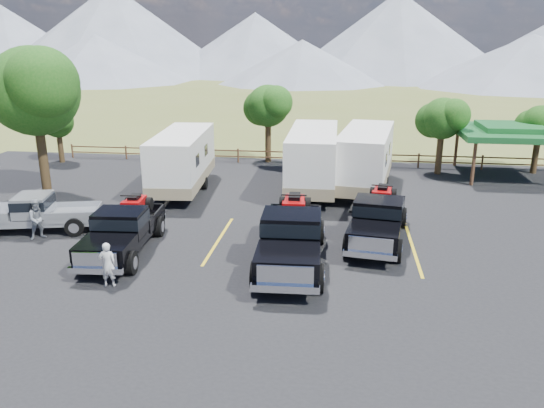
# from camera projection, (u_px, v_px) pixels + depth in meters

# --- Properties ---
(ground) EXTENTS (320.00, 320.00, 0.00)m
(ground) POSITION_uv_depth(u_px,v_px,m) (249.00, 285.00, 18.25)
(ground) COLOR #535D27
(ground) RESTS_ON ground
(asphalt_lot) EXTENTS (44.00, 34.00, 0.04)m
(asphalt_lot) POSITION_uv_depth(u_px,v_px,m) (262.00, 252.00, 21.09)
(asphalt_lot) COLOR black
(asphalt_lot) RESTS_ON ground
(stall_lines) EXTENTS (12.12, 5.50, 0.01)m
(stall_lines) POSITION_uv_depth(u_px,v_px,m) (266.00, 242.00, 22.03)
(stall_lines) COLOR gold
(stall_lines) RESTS_ON asphalt_lot
(tree_big_nw) EXTENTS (5.54, 5.18, 7.84)m
(tree_big_nw) POSITION_uv_depth(u_px,v_px,m) (34.00, 91.00, 26.71)
(tree_big_nw) COLOR #322313
(tree_big_nw) RESTS_ON ground
(tree_ne_a) EXTENTS (3.11, 2.92, 4.76)m
(tree_ne_a) POSITION_uv_depth(u_px,v_px,m) (442.00, 119.00, 32.18)
(tree_ne_a) COLOR #322313
(tree_ne_a) RESTS_ON ground
(tree_ne_b) EXTENTS (2.77, 2.59, 4.27)m
(tree_ne_b) POSITION_uv_depth(u_px,v_px,m) (540.00, 124.00, 32.48)
(tree_ne_b) COLOR #322313
(tree_ne_b) RESTS_ON ground
(tree_north) EXTENTS (3.46, 3.24, 5.25)m
(tree_north) POSITION_uv_depth(u_px,v_px,m) (268.00, 106.00, 35.36)
(tree_north) COLOR #322313
(tree_north) RESTS_ON ground
(tree_nw_small) EXTENTS (2.59, 2.43, 3.85)m
(tree_nw_small) POSITION_uv_depth(u_px,v_px,m) (57.00, 122.00, 35.54)
(tree_nw_small) COLOR #322313
(tree_nw_small) RESTS_ON ground
(rail_fence) EXTENTS (36.12, 0.12, 1.00)m
(rail_fence) POSITION_uv_depth(u_px,v_px,m) (326.00, 157.00, 35.33)
(rail_fence) COLOR brown
(rail_fence) RESTS_ON ground
(pavilion) EXTENTS (6.20, 6.20, 3.22)m
(pavilion) POSITION_uv_depth(u_px,v_px,m) (510.00, 132.00, 31.87)
(pavilion) COLOR brown
(pavilion) RESTS_ON ground
(mountain_range) EXTENTS (209.00, 71.00, 20.00)m
(mountain_range) POSITION_uv_depth(u_px,v_px,m) (297.00, 40.00, 117.14)
(mountain_range) COLOR slate
(mountain_range) RESTS_ON ground
(rig_left) EXTENTS (2.46, 6.10, 2.00)m
(rig_left) POSITION_uv_depth(u_px,v_px,m) (123.00, 229.00, 20.76)
(rig_left) COLOR black
(rig_left) RESTS_ON asphalt_lot
(rig_center) EXTENTS (2.64, 6.95, 2.29)m
(rig_center) POSITION_uv_depth(u_px,v_px,m) (292.00, 235.00, 19.69)
(rig_center) COLOR black
(rig_center) RESTS_ON asphalt_lot
(rig_right) EXTENTS (2.87, 6.42, 2.07)m
(rig_right) POSITION_uv_depth(u_px,v_px,m) (378.00, 217.00, 21.97)
(rig_right) COLOR black
(rig_right) RESTS_ON asphalt_lot
(trailer_left) EXTENTS (3.03, 9.32, 3.23)m
(trailer_left) POSITION_uv_depth(u_px,v_px,m) (182.00, 161.00, 29.05)
(trailer_left) COLOR white
(trailer_left) RESTS_ON asphalt_lot
(trailer_center) EXTENTS (2.62, 9.73, 3.39)m
(trailer_center) POSITION_uv_depth(u_px,v_px,m) (313.00, 160.00, 28.95)
(trailer_center) COLOR white
(trailer_center) RESTS_ON asphalt_lot
(trailer_right) EXTENTS (3.57, 9.72, 3.36)m
(trailer_right) POSITION_uv_depth(u_px,v_px,m) (365.00, 159.00, 29.15)
(trailer_right) COLOR white
(trailer_right) RESTS_ON asphalt_lot
(pickup_silver) EXTENTS (5.71, 2.94, 1.64)m
(pickup_silver) POSITION_uv_depth(u_px,v_px,m) (38.00, 212.00, 23.10)
(pickup_silver) COLOR #9B9FA3
(pickup_silver) RESTS_ON asphalt_lot
(person_a) EXTENTS (0.61, 0.43, 1.58)m
(person_a) POSITION_uv_depth(u_px,v_px,m) (108.00, 264.00, 17.91)
(person_a) COLOR beige
(person_a) RESTS_ON asphalt_lot
(person_b) EXTENTS (1.06, 1.04, 1.72)m
(person_b) POSITION_uv_depth(u_px,v_px,m) (38.00, 219.00, 22.19)
(person_b) COLOR gray
(person_b) RESTS_ON asphalt_lot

